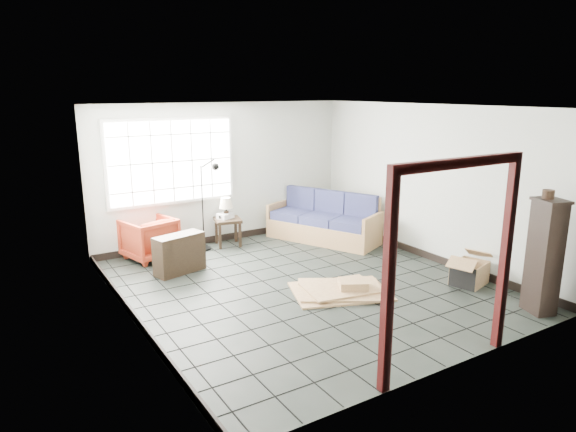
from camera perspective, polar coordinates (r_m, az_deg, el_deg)
ground at (r=7.71m, az=1.72°, el=-7.64°), size 5.50×5.50×0.00m
room_shell at (r=7.28m, az=1.70°, el=4.81°), size 5.02×5.52×2.61m
window_panel at (r=9.25m, az=-12.80°, el=5.93°), size 2.32×0.08×1.52m
doorway_trim at (r=5.34m, az=17.98°, el=-2.57°), size 1.80×0.08×2.20m
futon_sofa at (r=9.86m, az=4.13°, el=-0.75°), size 1.61×2.26×0.94m
armchair at (r=9.05m, az=-15.18°, el=-2.20°), size 0.93×0.89×0.79m
side_table at (r=9.53m, az=-6.71°, el=-0.82°), size 0.56×0.56×0.51m
table_lamp at (r=9.49m, az=-6.91°, el=1.33°), size 0.26×0.26×0.38m
projector at (r=9.53m, az=-6.99°, el=0.03°), size 0.33×0.30×0.10m
floor_lamp at (r=9.26m, az=-8.74°, el=1.56°), size 0.46×0.28×1.64m
console_shelf at (r=8.28m, az=-11.98°, el=-4.12°), size 0.85×0.50×0.62m
tall_shelf at (r=7.33m, az=26.60°, el=-3.98°), size 0.43×0.49×1.51m
pot at (r=7.16m, az=26.95°, el=2.17°), size 0.16×0.16×0.11m
open_box at (r=8.14m, az=19.50°, el=-6.01°), size 0.90×0.61×0.47m
cardboard_pile at (r=7.45m, az=6.03°, el=-8.09°), size 1.59×1.35×0.20m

